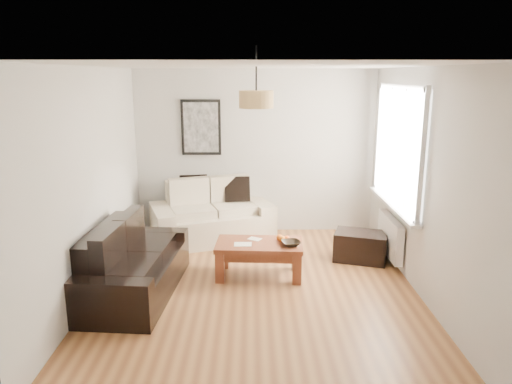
{
  "coord_description": "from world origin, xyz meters",
  "views": [
    {
      "loc": [
        -0.05,
        -5.35,
        2.51
      ],
      "look_at": [
        0.0,
        0.6,
        1.05
      ],
      "focal_mm": 33.67,
      "sensor_mm": 36.0,
      "label": 1
    }
  ],
  "objects_px": {
    "ottoman": "(361,246)",
    "coffee_table": "(259,259)",
    "sofa_leather": "(134,261)",
    "loveseat_cream": "(212,212)"
  },
  "relations": [
    {
      "from": "ottoman",
      "to": "sofa_leather",
      "type": "bearing_deg",
      "value": -160.84
    },
    {
      "from": "loveseat_cream",
      "to": "ottoman",
      "type": "relative_size",
      "value": 2.56
    },
    {
      "from": "loveseat_cream",
      "to": "sofa_leather",
      "type": "height_order",
      "value": "loveseat_cream"
    },
    {
      "from": "coffee_table",
      "to": "ottoman",
      "type": "distance_m",
      "value": 1.5
    },
    {
      "from": "sofa_leather",
      "to": "coffee_table",
      "type": "relative_size",
      "value": 1.69
    },
    {
      "from": "sofa_leather",
      "to": "coffee_table",
      "type": "distance_m",
      "value": 1.56
    },
    {
      "from": "ottoman",
      "to": "loveseat_cream",
      "type": "bearing_deg",
      "value": 157.38
    },
    {
      "from": "loveseat_cream",
      "to": "ottoman",
      "type": "height_order",
      "value": "loveseat_cream"
    },
    {
      "from": "loveseat_cream",
      "to": "ottoman",
      "type": "xyz_separation_m",
      "value": [
        2.12,
        -0.88,
        -0.25
      ]
    },
    {
      "from": "ottoman",
      "to": "coffee_table",
      "type": "bearing_deg",
      "value": -159.97
    }
  ]
}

